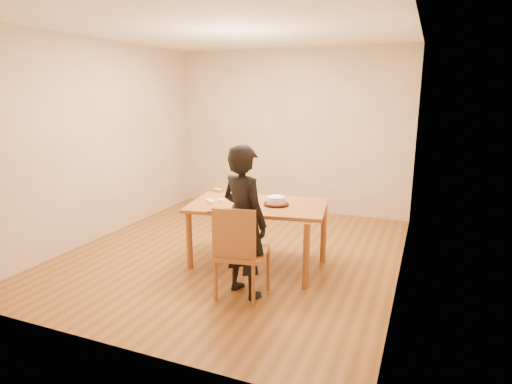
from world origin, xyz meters
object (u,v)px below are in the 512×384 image
at_px(dining_table, 258,205).
at_px(cake_plate, 276,204).
at_px(dining_chair, 242,253).
at_px(cake, 276,200).
at_px(person, 244,222).

relative_size(dining_table, cake_plate, 5.28).
bearing_deg(cake_plate, dining_chair, -94.72).
distance_m(dining_table, dining_chair, 0.84).
relative_size(cake_plate, cake, 1.42).
bearing_deg(cake_plate, cake, 90.00).
xyz_separation_m(dining_chair, cake, (0.07, 0.80, 0.35)).
relative_size(cake_plate, person, 0.19).
distance_m(cake_plate, person, 0.76).
bearing_deg(person, dining_chair, 113.50).
relative_size(cake, person, 0.13).
relative_size(dining_chair, cake, 2.28).
relative_size(dining_table, dining_chair, 3.29).
bearing_deg(dining_chair, dining_table, 91.65).
xyz_separation_m(cake_plate, cake, (0.00, 0.00, 0.04)).
distance_m(dining_chair, cake, 0.88).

